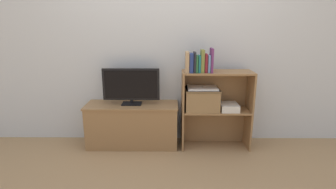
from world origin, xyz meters
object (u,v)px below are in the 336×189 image
Objects in this scene: tv at (131,85)px; storage_basket_left at (202,98)px; book_tan at (187,62)px; book_charcoal at (195,62)px; book_teal at (199,64)px; laptop at (202,88)px; book_skyblue at (209,64)px; tv_stand at (133,125)px; magazine_stack at (229,107)px; book_forest at (197,64)px; book_plum at (211,60)px; book_olive at (202,61)px; book_navy at (191,63)px; book_maroon at (206,63)px.

tv is 0.81m from storage_basket_left.
book_tan reaches higher than book_charcoal.
tv is at bearing 174.23° from book_teal.
laptop is (0.18, 0.03, -0.29)m from book_tan.
tv_stand is at bearing 174.82° from book_skyblue.
magazine_stack is (0.35, 0.02, -0.49)m from book_teal.
laptop is (0.80, -0.04, -0.02)m from tv.
tv is 3.54× the size of book_forest.
laptop is at bearing 157.99° from book_plum.
magazine_stack is at bearing 5.53° from book_plum.
book_plum is at bearing -4.92° from tv.
book_skyblue reaches higher than storage_basket_left.
tv is 3.54× the size of book_teal.
storage_basket_left is 0.32m from magazine_stack.
book_forest is 0.55× the size of laptop.
magazine_stack is (1.10, -0.06, 0.24)m from tv_stand.
book_skyblue is at bearing 0.00° from book_olive.
book_navy is 0.66m from magazine_stack.
book_olive is at bearing 0.00° from book_tan.
book_forest is (0.06, -0.00, -0.01)m from book_navy.
book_plum is at bearing 0.00° from book_skyblue.
storage_basket_left is 1.63× the size of magazine_stack.
tv_stand is at bearing 173.70° from book_charcoal.
book_teal is 0.07m from book_maroon.
book_tan is 0.20m from book_maroon.
book_charcoal is at bearing -161.38° from storage_basket_left.
book_navy is at bearing 180.00° from book_skyblue.
book_plum is 0.77× the size of laptop.
magazine_stack is at bearing 2.56° from book_tan.
tv is 2.96× the size of book_charcoal.
book_navy is 0.83× the size of book_olive.
book_tan is 0.86× the size of book_plum.
book_skyblue is (0.07, 0.00, -0.03)m from book_olive.
book_plum is 1.10× the size of magazine_stack.
book_tan is (0.62, -0.08, 0.75)m from tv_stand.
book_tan is 0.91× the size of book_olive.
storage_basket_left is (0.18, 0.03, -0.41)m from book_tan.
book_navy reaches higher than book_forest.
book_charcoal is 0.03m from book_forest.
laptop is at bearing 148.78° from book_skyblue.
book_olive reaches higher than book_forest.
laptop is (-0.05, 0.03, -0.27)m from book_skyblue.
book_plum is 0.44m from storage_basket_left.
book_teal is at bearing -145.87° from laptop.
book_forest is at bearing 180.00° from book_plum.
book_forest reaches higher than storage_basket_left.
book_navy is 0.22m from book_plum.
tv_stand is 5.85× the size of book_teal.
laptop is (-0.02, 0.03, -0.28)m from book_maroon.
book_forest is at bearing 180.00° from book_skyblue.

